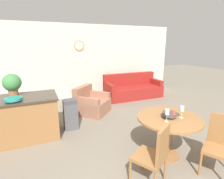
# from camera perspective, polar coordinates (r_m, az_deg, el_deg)

# --- Properties ---
(wall_back) EXTENTS (8.00, 0.09, 2.70)m
(wall_back) POSITION_cam_1_polar(r_m,az_deg,el_deg) (6.65, -11.35, 8.80)
(wall_back) COLOR silver
(wall_back) RESTS_ON ground_plane
(dining_table) EXTENTS (1.12, 1.12, 0.76)m
(dining_table) POSITION_cam_1_polar(r_m,az_deg,el_deg) (3.33, 17.96, -11.35)
(dining_table) COLOR #9E6B3D
(dining_table) RESTS_ON ground_plane
(dining_chair_near_left) EXTENTS (0.57, 0.57, 0.95)m
(dining_chair_near_left) POSITION_cam_1_polar(r_m,az_deg,el_deg) (2.69, 13.67, -19.71)
(dining_chair_near_left) COLOR #9E6B3D
(dining_chair_near_left) RESTS_ON ground_plane
(dining_chair_near_right) EXTENTS (0.57, 0.57, 0.95)m
(dining_chair_near_right) POSITION_cam_1_polar(r_m,az_deg,el_deg) (3.32, 31.73, -14.62)
(dining_chair_near_right) COLOR #9E6B3D
(dining_chair_near_right) RESTS_ON ground_plane
(fruit_bowl) EXTENTS (0.25, 0.25, 0.11)m
(fruit_bowl) POSITION_cam_1_polar(r_m,az_deg,el_deg) (3.23, 18.31, -7.58)
(fruit_bowl) COLOR #4C4742
(fruit_bowl) RESTS_ON dining_table
(wine_glass_left) EXTENTS (0.07, 0.07, 0.21)m
(wine_glass_left) POSITION_cam_1_polar(r_m,az_deg,el_deg) (3.01, 17.55, -7.20)
(wine_glass_left) COLOR silver
(wine_glass_left) RESTS_ON dining_table
(wine_glass_right) EXTENTS (0.07, 0.07, 0.21)m
(wine_glass_right) POSITION_cam_1_polar(r_m,az_deg,el_deg) (3.25, 21.88, -5.96)
(wine_glass_right) COLOR silver
(wine_glass_right) RESTS_ON dining_table
(kitchen_island) EXTENTS (1.40, 0.86, 0.94)m
(kitchen_island) POSITION_cam_1_polar(r_m,az_deg,el_deg) (4.23, -26.75, -8.29)
(kitchen_island) COLOR #9E6B3D
(kitchen_island) RESTS_ON ground_plane
(teal_bowl) EXTENTS (0.31, 0.31, 0.07)m
(teal_bowl) POSITION_cam_1_polar(r_m,az_deg,el_deg) (3.85, -29.51, -2.72)
(teal_bowl) COLOR teal
(teal_bowl) RESTS_ON kitchen_island
(potted_plant) EXTENTS (0.37, 0.37, 0.47)m
(potted_plant) POSITION_cam_1_polar(r_m,az_deg,el_deg) (4.21, -29.83, 1.72)
(potted_plant) COLOR #A36642
(potted_plant) RESTS_ON kitchen_island
(trash_bin) EXTENTS (0.32, 0.25, 0.74)m
(trash_bin) POSITION_cam_1_polar(r_m,az_deg,el_deg) (4.34, -13.38, -7.94)
(trash_bin) COLOR #56565B
(trash_bin) RESTS_ON ground_plane
(couch) EXTENTS (2.17, 0.93, 0.89)m
(couch) POSITION_cam_1_polar(r_m,az_deg,el_deg) (6.78, 6.73, 0.06)
(couch) COLOR maroon
(couch) RESTS_ON ground_plane
(armchair) EXTENTS (1.19, 1.19, 0.79)m
(armchair) POSITION_cam_1_polar(r_m,az_deg,el_deg) (5.24, -6.74, -4.69)
(armchair) COLOR #A87056
(armchair) RESTS_ON ground_plane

